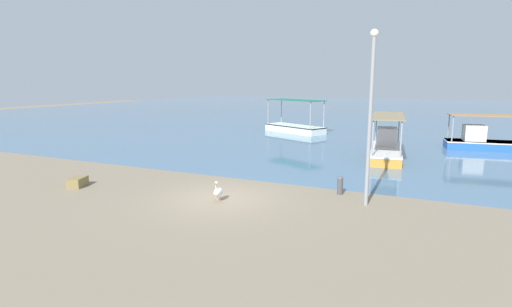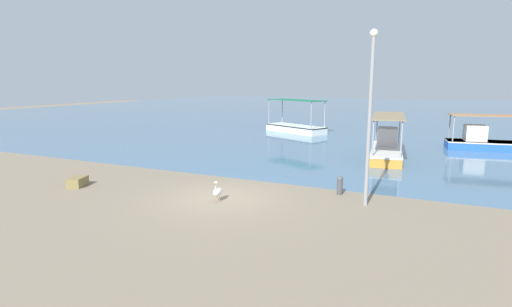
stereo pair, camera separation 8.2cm
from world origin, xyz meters
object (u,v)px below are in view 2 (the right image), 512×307
Objects in this scene: fishing_boat_center at (494,141)px; pelican at (218,191)px; fishing_boat_outer at (295,127)px; mooring_bollard at (340,185)px; lamp_post at (370,110)px; cargo_crate at (78,182)px; fishing_boat_near_left at (387,147)px.

pelican is at bearing -121.43° from fishing_boat_center.
fishing_boat_outer reaches higher than mooring_bollard.
lamp_post is 7.13× the size of cargo_crate.
fishing_boat_near_left is 7.70× the size of pelican.
fishing_boat_near_left is (8.73, -8.69, 0.10)m from fishing_boat_outer.
fishing_boat_near_left reaches higher than fishing_boat_center.
mooring_bollard is (8.06, -17.66, -0.12)m from fishing_boat_outer.
cargo_crate is at bearing -174.06° from pelican.
fishing_boat_outer reaches higher than pelican.
fishing_boat_center is 7.90× the size of pelican.
mooring_bollard is at bearing -114.64° from fishing_boat_center.
fishing_boat_near_left reaches higher than pelican.
pelican is 6.24m from lamp_post.
lamp_post reaches higher than fishing_boat_center.
mooring_bollard is at bearing 139.46° from lamp_post.
mooring_bollard is (-6.67, -14.55, -0.17)m from fishing_boat_center.
cargo_crate is (-2.40, -21.16, -0.32)m from fishing_boat_outer.
fishing_boat_near_left is 10.38m from lamp_post.
fishing_boat_near_left is at bearing -44.88° from fishing_boat_outer.
fishing_boat_near_left is 8.25× the size of mooring_bollard.
fishing_boat_outer is 6.91× the size of cargo_crate.
fishing_boat_center is at bearing 58.57° from pelican.
fishing_boat_center is (6.00, 5.58, -0.05)m from fishing_boat_near_left.
lamp_post is (0.51, -9.98, 2.83)m from fishing_boat_near_left.
lamp_post reaches higher than pelican.
lamp_post is at bearing -109.45° from fishing_boat_center.
fishing_boat_near_left is 12.66m from pelican.
lamp_post is 3.42m from mooring_bollard.
mooring_bollard is (-0.67, -8.97, -0.22)m from fishing_boat_near_left.
lamp_post is (-5.49, -15.55, 2.88)m from fishing_boat_center.
fishing_boat_center reaches higher than cargo_crate.
lamp_post is at bearing 12.06° from cargo_crate.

